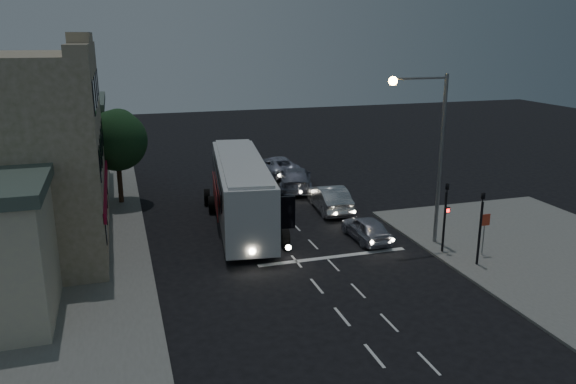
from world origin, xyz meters
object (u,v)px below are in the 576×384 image
object	(u,v)px
car_sedan_c	(277,166)
car_sedan_a	(329,198)
car_sedan_b	(296,179)
traffic_signal_side	(481,220)
street_tree	(116,138)
regulatory_sign	(485,228)
car_suv	(366,228)
streetlight	(431,141)
tour_bus	(241,189)
traffic_signal_main	(446,209)

from	to	relation	value
car_sedan_c	car_sedan_a	bearing A→B (deg)	89.89
car_sedan_b	car_sedan_c	xyz separation A→B (m)	(-0.08, 4.71, -0.06)
traffic_signal_side	street_tree	bearing A→B (deg)	135.50
regulatory_sign	street_tree	xyz separation A→B (m)	(-17.51, 15.26, 2.90)
car_sedan_b	regulatory_sign	distance (m)	16.10
car_suv	streetlight	world-z (taller)	streetlight
tour_bus	traffic_signal_main	distance (m)	11.83
car_sedan_c	streetlight	distance (m)	18.49
traffic_signal_side	street_tree	size ratio (longest dim) A/B	0.66
streetlight	street_tree	bearing A→B (deg)	140.49
car_sedan_a	streetlight	size ratio (longest dim) A/B	0.56
car_sedan_c	regulatory_sign	distance (m)	20.63
regulatory_sign	car_sedan_c	bearing A→B (deg)	104.73
streetlight	traffic_signal_side	bearing A→B (deg)	-74.30
traffic_signal_side	street_tree	xyz separation A→B (m)	(-16.51, 16.22, 2.08)
traffic_signal_main	streetlight	distance (m)	3.61
car_sedan_c	streetlight	bearing A→B (deg)	97.19
car_sedan_a	streetlight	distance (m)	9.16
tour_bus	car_sedan_a	world-z (taller)	tour_bus
car_sedan_b	streetlight	size ratio (longest dim) A/B	0.63
tour_bus	traffic_signal_side	world-z (taller)	traffic_signal_side
car_sedan_a	street_tree	bearing A→B (deg)	-18.40
car_sedan_a	traffic_signal_main	distance (m)	9.30
streetlight	traffic_signal_main	bearing A→B (deg)	-79.80
car_suv	traffic_signal_main	xyz separation A→B (m)	(2.96, -3.02, 1.74)
car_sedan_a	car_sedan_c	bearing A→B (deg)	-81.64
car_sedan_a	streetlight	world-z (taller)	streetlight
car_sedan_b	regulatory_sign	world-z (taller)	regulatory_sign
car_sedan_b	car_sedan_c	distance (m)	4.71
traffic_signal_side	street_tree	world-z (taller)	street_tree
car_suv	tour_bus	bearing A→B (deg)	-38.91
streetlight	street_tree	distance (m)	20.19
car_sedan_c	traffic_signal_main	bearing A→B (deg)	97.15
traffic_signal_side	streetlight	size ratio (longest dim) A/B	0.46
regulatory_sign	streetlight	distance (m)	5.18
streetlight	regulatory_sign	bearing A→B (deg)	-51.25
car_suv	traffic_signal_main	world-z (taller)	traffic_signal_main
tour_bus	traffic_signal_main	world-z (taller)	traffic_signal_main
tour_bus	traffic_signal_main	bearing A→B (deg)	-33.35
regulatory_sign	tour_bus	bearing A→B (deg)	140.63
car_suv	regulatory_sign	size ratio (longest dim) A/B	1.81
tour_bus	car_sedan_c	size ratio (longest dim) A/B	2.44
regulatory_sign	car_sedan_a	bearing A→B (deg)	115.61
car_sedan_a	regulatory_sign	xyz separation A→B (m)	(4.65, -9.69, 0.76)
traffic_signal_main	street_tree	distance (m)	21.38
car_sedan_c	regulatory_sign	bearing A→B (deg)	101.28
car_sedan_b	traffic_signal_main	xyz separation A→B (m)	(3.46, -14.21, 1.60)
car_sedan_c	traffic_signal_main	xyz separation A→B (m)	(3.54, -18.92, 1.66)
car_sedan_c	traffic_signal_main	world-z (taller)	traffic_signal_main
regulatory_sign	streetlight	size ratio (longest dim) A/B	0.24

